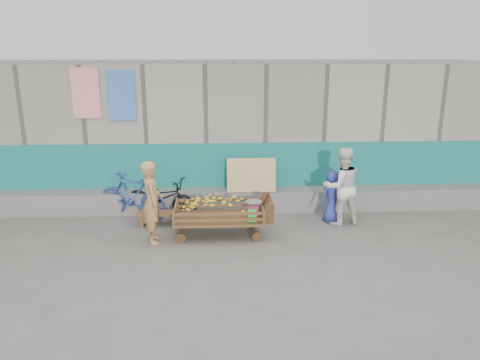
{
  "coord_description": "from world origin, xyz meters",
  "views": [
    {
      "loc": [
        -0.37,
        -7.0,
        3.41
      ],
      "look_at": [
        0.02,
        1.2,
        1.0
      ],
      "focal_mm": 35.0,
      "sensor_mm": 36.0,
      "label": 1
    }
  ],
  "objects_px": {
    "bench": "(164,215)",
    "woman": "(342,186)",
    "banana_cart": "(217,209)",
    "bicycle_dark": "(161,197)",
    "child": "(333,196)",
    "vendor_man": "(152,202)",
    "bicycle_blue": "(133,196)"
  },
  "relations": [
    {
      "from": "banana_cart",
      "to": "bench",
      "type": "distance_m",
      "value": 1.23
    },
    {
      "from": "banana_cart",
      "to": "child",
      "type": "bearing_deg",
      "value": 15.25
    },
    {
      "from": "woman",
      "to": "bicycle_dark",
      "type": "relative_size",
      "value": 0.99
    },
    {
      "from": "vendor_man",
      "to": "bicycle_dark",
      "type": "xyz_separation_m",
      "value": [
        0.0,
        1.27,
        -0.34
      ]
    },
    {
      "from": "bench",
      "to": "bicycle_blue",
      "type": "distance_m",
      "value": 0.83
    },
    {
      "from": "woman",
      "to": "bicycle_blue",
      "type": "relative_size",
      "value": 0.99
    },
    {
      "from": "vendor_man",
      "to": "bicycle_blue",
      "type": "height_order",
      "value": "vendor_man"
    },
    {
      "from": "bench",
      "to": "woman",
      "type": "distance_m",
      "value": 3.48
    },
    {
      "from": "woman",
      "to": "child",
      "type": "relative_size",
      "value": 1.47
    },
    {
      "from": "woman",
      "to": "bicycle_blue",
      "type": "xyz_separation_m",
      "value": [
        -4.09,
        0.51,
        -0.3
      ]
    },
    {
      "from": "vendor_man",
      "to": "bicycle_blue",
      "type": "relative_size",
      "value": 0.96
    },
    {
      "from": "banana_cart",
      "to": "woman",
      "type": "xyz_separation_m",
      "value": [
        2.4,
        0.49,
        0.25
      ]
    },
    {
      "from": "banana_cart",
      "to": "bench",
      "type": "relative_size",
      "value": 1.69
    },
    {
      "from": "bench",
      "to": "vendor_man",
      "type": "relative_size",
      "value": 0.71
    },
    {
      "from": "banana_cart",
      "to": "bicycle_dark",
      "type": "xyz_separation_m",
      "value": [
        -1.13,
        1.06,
        -0.11
      ]
    },
    {
      "from": "bicycle_blue",
      "to": "banana_cart",
      "type": "bearing_deg",
      "value": -97.09
    },
    {
      "from": "vendor_man",
      "to": "child",
      "type": "height_order",
      "value": "vendor_man"
    },
    {
      "from": "banana_cart",
      "to": "bicycle_dark",
      "type": "bearing_deg",
      "value": 137.01
    },
    {
      "from": "woman",
      "to": "child",
      "type": "distance_m",
      "value": 0.3
    },
    {
      "from": "bench",
      "to": "woman",
      "type": "relative_size",
      "value": 0.69
    },
    {
      "from": "bench",
      "to": "bicycle_dark",
      "type": "bearing_deg",
      "value": 101.78
    },
    {
      "from": "vendor_man",
      "to": "woman",
      "type": "bearing_deg",
      "value": -89.35
    },
    {
      "from": "bicycle_dark",
      "to": "bicycle_blue",
      "type": "distance_m",
      "value": 0.57
    },
    {
      "from": "child",
      "to": "woman",
      "type": "bearing_deg",
      "value": 112.57
    },
    {
      "from": "bench",
      "to": "bicycle_blue",
      "type": "xyz_separation_m",
      "value": [
        -0.66,
        0.42,
        0.27
      ]
    },
    {
      "from": "bench",
      "to": "bicycle_dark",
      "type": "height_order",
      "value": "bicycle_dark"
    },
    {
      "from": "bench",
      "to": "banana_cart",
      "type": "bearing_deg",
      "value": -29.22
    },
    {
      "from": "woman",
      "to": "bicycle_dark",
      "type": "bearing_deg",
      "value": -19.28
    },
    {
      "from": "bicycle_dark",
      "to": "woman",
      "type": "bearing_deg",
      "value": -79.2
    },
    {
      "from": "bench",
      "to": "vendor_man",
      "type": "height_order",
      "value": "vendor_man"
    },
    {
      "from": "woman",
      "to": "banana_cart",
      "type": "bearing_deg",
      "value": 1.39
    },
    {
      "from": "child",
      "to": "bench",
      "type": "bearing_deg",
      "value": -22.57
    }
  ]
}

